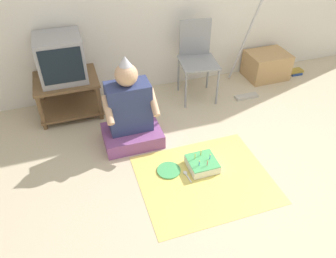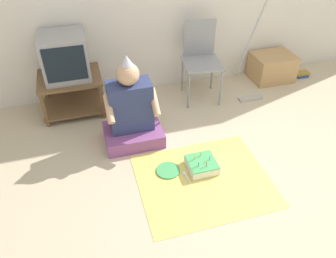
% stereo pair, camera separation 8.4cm
% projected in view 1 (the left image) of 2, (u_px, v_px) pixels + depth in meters
% --- Properties ---
extents(ground_plane, '(16.00, 16.00, 0.00)m').
position_uv_depth(ground_plane, '(264.00, 187.00, 2.78)').
color(ground_plane, beige).
extents(tv_stand, '(0.65, 0.52, 0.42)m').
position_uv_depth(tv_stand, '(68.00, 92.00, 3.50)').
color(tv_stand, brown).
rests_on(tv_stand, ground_plane).
extents(tv, '(0.45, 0.45, 0.45)m').
position_uv_depth(tv, '(61.00, 58.00, 3.26)').
color(tv, '#99999E').
rests_on(tv, tv_stand).
extents(folding_chair, '(0.45, 0.46, 0.86)m').
position_uv_depth(folding_chair, '(197.00, 55.00, 3.65)').
color(folding_chair, gray).
rests_on(folding_chair, ground_plane).
extents(cardboard_box_stack, '(0.50, 0.40, 0.33)m').
position_uv_depth(cardboard_box_stack, '(266.00, 65.00, 4.18)').
color(cardboard_box_stack, tan).
rests_on(cardboard_box_stack, ground_plane).
extents(dust_mop, '(0.28, 0.51, 1.17)m').
position_uv_depth(dust_mop, '(245.00, 67.00, 3.76)').
color(dust_mop, '#B2ADA3').
rests_on(dust_mop, ground_plane).
extents(book_pile, '(0.19, 0.14, 0.05)m').
position_uv_depth(book_pile, '(295.00, 72.00, 4.33)').
color(book_pile, '#284793').
rests_on(book_pile, ground_plane).
extents(person_seated, '(0.55, 0.42, 0.90)m').
position_uv_depth(person_seated, '(130.00, 114.00, 3.08)').
color(person_seated, '#8C4C8C').
rests_on(person_seated, ground_plane).
extents(party_cloth, '(1.13, 0.94, 0.01)m').
position_uv_depth(party_cloth, '(205.00, 179.00, 2.85)').
color(party_cloth, '#EAD666').
rests_on(party_cloth, ground_plane).
extents(birthday_cake, '(0.25, 0.25, 0.14)m').
position_uv_depth(birthday_cake, '(202.00, 164.00, 2.93)').
color(birthday_cake, white).
rests_on(birthday_cake, party_cloth).
extents(paper_plate, '(0.21, 0.21, 0.01)m').
position_uv_depth(paper_plate, '(169.00, 170.00, 2.92)').
color(paper_plate, '#4CB266').
rests_on(paper_plate, party_cloth).
extents(plastic_spoon_near, '(0.04, 0.15, 0.01)m').
position_uv_depth(plastic_spoon_near, '(186.00, 174.00, 2.89)').
color(plastic_spoon_near, white).
rests_on(plastic_spoon_near, party_cloth).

